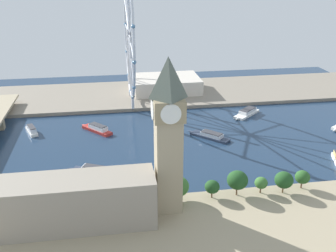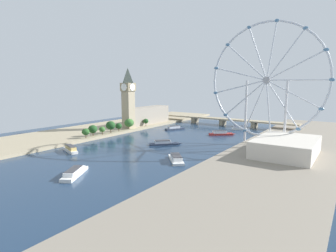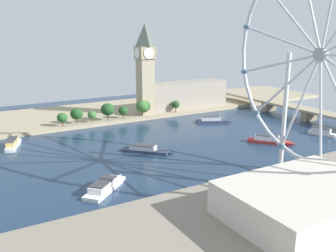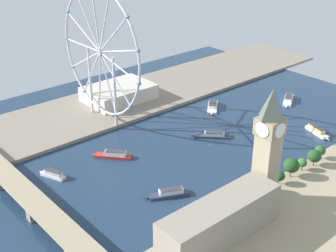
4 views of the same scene
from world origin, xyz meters
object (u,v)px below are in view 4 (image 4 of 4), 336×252
Objects in this scene: river_bridge at (38,206)px; tour_boat_1 at (114,155)px; tour_boat_4 at (53,174)px; tour_boat_0 at (213,135)px; tour_boat_2 at (169,193)px; clock_tower at (268,146)px; tour_boat_6 at (288,99)px; ferris_wheel at (100,53)px; riverside_hall at (119,93)px; tour_boat_3 at (317,131)px; parliament_block at (220,221)px; tour_boat_5 at (213,106)px.

river_bridge is 7.59× the size of tour_boat_1.
tour_boat_4 is at bearing 43.18° from tour_boat_1.
tour_boat_0 is 0.93× the size of tour_boat_2.
tour_boat_4 is (122.15, 88.31, -42.27)m from clock_tower.
tour_boat_6 reaches higher than tour_boat_0.
clock_tower is 110.52m from tour_boat_0.
tour_boat_2 is (-128.66, 33.08, -63.10)m from ferris_wheel.
riverside_hall is 2.20× the size of tour_boat_3.
tour_boat_2 is 1.36× the size of tour_boat_4.
tour_boat_6 is (-110.14, -129.68, -7.86)m from riverside_hall.
tour_boat_2 is at bearing 155.91° from riverside_hall.
tour_boat_6 is (103.12, -209.48, -13.43)m from parliament_block.
tour_boat_6 is (-26.36, -248.72, -0.28)m from tour_boat_4.
tour_boat_1 is 177.14m from tour_boat_3.
parliament_block is 0.69× the size of ferris_wheel.
ferris_wheel is 119.48m from tour_boat_0.
tour_boat_0 is at bearing -107.57° from tour_boat_3.
parliament_block reaches higher than tour_boat_6.
tour_boat_1 is at bearing 152.47° from ferris_wheel.
tour_boat_4 is (-83.78, 119.05, -7.58)m from riverside_hall.
tour_boat_4 is 179.37m from tour_boat_5.
tour_boat_5 is (-42.99, -97.32, -63.06)m from ferris_wheel.
tour_boat_1 is 68.61m from tour_boat_2.
tour_boat_1 is (31.85, -80.13, -5.66)m from river_bridge.
tour_boat_1 reaches higher than tour_boat_2.
clock_tower is 75.66m from tour_boat_2.
river_bridge is 164.79m from tour_boat_0.
ferris_wheel is 72.73m from riverside_hall.
tour_boat_6 is at bearing -136.94° from tour_boat_1.
tour_boat_4 is (-54.83, 81.65, -62.83)m from ferris_wheel.
tour_boat_5 is (133.99, -90.66, -42.49)m from clock_tower.
parliament_block is 2.81× the size of tour_boat_0.
river_bridge is at bearing 0.71° from tour_boat_2.
parliament_block is 227.76m from riverside_hall.
ferris_wheel is at bearing -65.12° from tour_boat_5.
riverside_hall is at bearing -76.57° from tour_boat_4.
parliament_block reaches higher than tour_boat_4.
tour_boat_1 is 0.97× the size of tour_boat_3.
tour_boat_0 is 0.98× the size of tour_boat_5.
clock_tower is at bearing 108.27° from tour_boat_0.
tour_boat_4 is at bearing -38.76° from river_bridge.
river_bridge is at bearing 47.37° from tour_boat_0.
tour_boat_3 reaches higher than tour_boat_6.
tour_boat_6 is (-21.11, -198.39, -0.22)m from tour_boat_1.
tour_boat_4 reaches higher than tour_boat_5.
tour_boat_6 is at bearing -59.16° from clock_tower.
tour_boat_3 is (35.92, -119.57, -42.13)m from clock_tower.
river_bridge is 86.74m from tour_boat_2.
tour_boat_0 is 96.07m from tour_boat_2.
tour_boat_1 is at bearing 18.00° from clock_tower.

